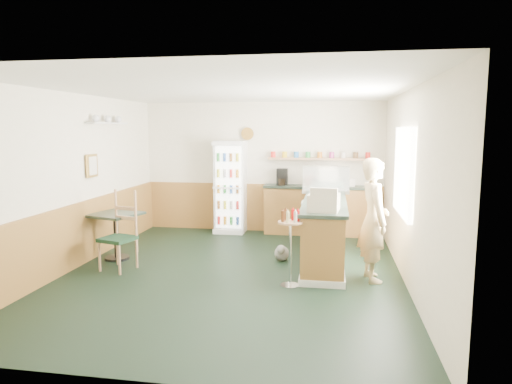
% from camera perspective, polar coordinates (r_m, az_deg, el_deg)
% --- Properties ---
extents(ground, '(6.00, 6.00, 0.00)m').
position_cam_1_polar(ground, '(6.94, -3.10, -10.16)').
color(ground, black).
rests_on(ground, ground).
extents(room_envelope, '(5.04, 6.02, 2.72)m').
position_cam_1_polar(room_envelope, '(7.39, -3.66, 3.01)').
color(room_envelope, silver).
rests_on(room_envelope, ground).
extents(service_counter, '(0.68, 3.01, 1.01)m').
position_cam_1_polar(service_counter, '(7.70, 8.54, -4.87)').
color(service_counter, olive).
rests_on(service_counter, ground).
extents(back_counter, '(2.24, 0.42, 1.69)m').
position_cam_1_polar(back_counter, '(9.38, 7.76, -2.00)').
color(back_counter, olive).
rests_on(back_counter, ground).
extents(drinks_fridge, '(0.63, 0.53, 1.91)m').
position_cam_1_polar(drinks_fridge, '(9.49, -3.23, 0.63)').
color(drinks_fridge, white).
rests_on(drinks_fridge, ground).
extents(display_case, '(0.83, 0.43, 0.47)m').
position_cam_1_polar(display_case, '(8.32, 8.75, 1.55)').
color(display_case, silver).
rests_on(display_case, service_counter).
extents(cash_register, '(0.46, 0.48, 0.24)m').
position_cam_1_polar(cash_register, '(6.46, 8.47, -1.30)').
color(cash_register, beige).
rests_on(cash_register, service_counter).
extents(shopkeeper, '(0.53, 0.66, 1.75)m').
position_cam_1_polar(shopkeeper, '(6.66, 14.49, -3.40)').
color(shopkeeper, tan).
rests_on(shopkeeper, ground).
extents(condiment_stand, '(0.34, 0.34, 1.06)m').
position_cam_1_polar(condiment_stand, '(6.25, 4.29, -5.71)').
color(condiment_stand, silver).
rests_on(condiment_stand, ground).
extents(newspaper_rack, '(0.09, 0.42, 0.68)m').
position_cam_1_polar(newspaper_rack, '(7.98, 6.03, -3.58)').
color(newspaper_rack, black).
rests_on(newspaper_rack, ground).
extents(cafe_table, '(0.88, 0.88, 0.78)m').
position_cam_1_polar(cafe_table, '(7.90, -17.11, -4.19)').
color(cafe_table, black).
rests_on(cafe_table, ground).
extents(cafe_chair, '(0.56, 0.56, 1.22)m').
position_cam_1_polar(cafe_chair, '(7.37, -16.62, -4.33)').
color(cafe_chair, black).
rests_on(cafe_chair, ground).
extents(dog_doorstop, '(0.24, 0.31, 0.29)m').
position_cam_1_polar(dog_doorstop, '(7.55, 3.23, -7.58)').
color(dog_doorstop, gray).
rests_on(dog_doorstop, ground).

